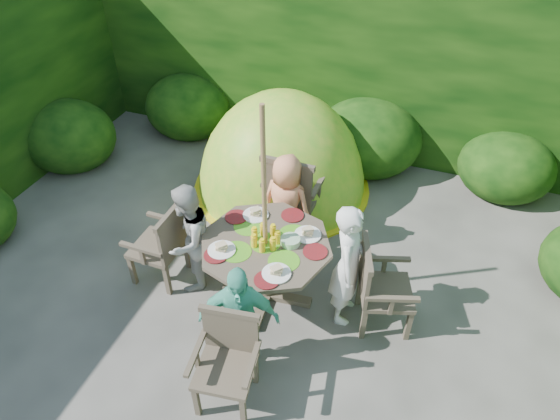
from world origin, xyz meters
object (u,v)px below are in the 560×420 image
(garden_chair_front, at_px, (227,358))
(child_right, at_px, (348,265))
(garden_chair_left, at_px, (163,244))
(child_back, at_px, (287,205))
(garden_chair_right, at_px, (379,286))
(dome_tent, at_px, (281,188))
(child_front, at_px, (239,319))
(child_left, at_px, (189,239))
(garden_chair_back, at_px, (292,192))
(patio_table, at_px, (266,252))
(parasol_pole, at_px, (265,215))

(garden_chair_front, relative_size, child_right, 0.64)
(garden_chair_left, bearing_deg, child_back, 131.64)
(garden_chair_left, bearing_deg, garden_chair_right, 95.08)
(dome_tent, bearing_deg, garden_chair_front, -90.55)
(child_back, relative_size, child_front, 1.03)
(garden_chair_front, relative_size, child_left, 0.70)
(garden_chair_back, xyz_separation_m, dome_tent, (-0.40, 0.75, -0.56))
(patio_table, relative_size, child_left, 1.14)
(child_front, bearing_deg, garden_chair_left, 129.95)
(dome_tent, bearing_deg, child_right, -65.62)
(garden_chair_left, distance_m, garden_chair_back, 1.55)
(parasol_pole, distance_m, child_left, 0.94)
(parasol_pole, relative_size, garden_chair_left, 2.43)
(garden_chair_front, height_order, child_back, child_back)
(child_left, bearing_deg, dome_tent, 173.08)
(garden_chair_front, relative_size, child_front, 0.72)
(parasol_pole, relative_size, child_back, 1.82)
(garden_chair_right, relative_size, garden_chair_front, 1.06)
(garden_chair_right, height_order, garden_chair_front, garden_chair_right)
(garden_chair_front, height_order, dome_tent, dome_tent)
(patio_table, xyz_separation_m, child_back, (-0.07, 0.80, -0.03))
(child_front, bearing_deg, parasol_pole, 75.72)
(garden_chair_left, height_order, child_back, child_back)
(child_front, bearing_deg, child_right, 30.72)
(garden_chair_left, distance_m, dome_tent, 2.08)
(garden_chair_right, bearing_deg, child_left, 76.32)
(child_back, bearing_deg, garden_chair_front, 105.70)
(child_right, relative_size, child_back, 1.11)
(garden_chair_left, xyz_separation_m, child_right, (1.89, 0.17, 0.19))
(garden_chair_right, bearing_deg, child_front, 112.24)
(garden_chair_left, height_order, garden_chair_front, garden_chair_left)
(patio_table, bearing_deg, dome_tent, 105.57)
(patio_table, height_order, garden_chair_left, same)
(child_left, distance_m, dome_tent, 2.02)
(garden_chair_front, xyz_separation_m, child_left, (-0.89, 1.03, 0.16))
(child_right, bearing_deg, parasol_pole, 89.32)
(child_front, bearing_deg, dome_tent, 83.09)
(patio_table, relative_size, garden_chair_back, 1.34)
(garden_chair_front, bearing_deg, child_front, 86.44)
(child_right, bearing_deg, child_back, 44.32)
(dome_tent, bearing_deg, garden_chair_right, -59.65)
(child_left, distance_m, child_back, 1.13)
(garden_chair_left, distance_m, child_right, 1.91)
(garden_chair_back, distance_m, child_back, 0.29)
(garden_chair_back, distance_m, dome_tent, 1.02)
(patio_table, height_order, child_front, child_front)
(garden_chair_right, height_order, child_left, child_left)
(parasol_pole, height_order, garden_chair_front, parasol_pole)
(garden_chair_back, bearing_deg, parasol_pole, 97.07)
(garden_chair_right, relative_size, dome_tent, 0.34)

